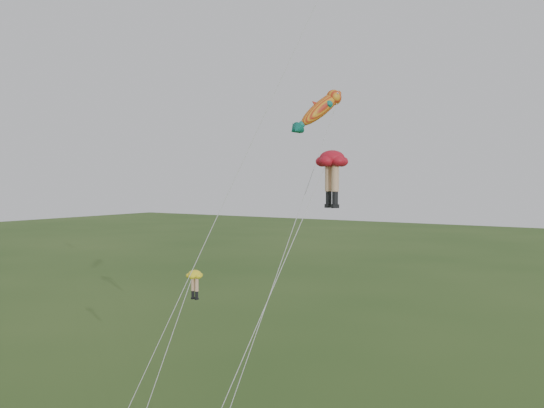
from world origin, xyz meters
The scene contains 3 objects.
legs_kite_red_mid centered at (4.42, 5.43, 13.26)m, with size 3.76×8.69×14.02m.
legs_kite_yellow centered at (-2.39, 3.34, 7.26)m, with size 1.21×5.91×8.03m.
fish_kite centered at (1.97, 8.96, 16.40)m, with size 2.48×11.33×17.79m.
Camera 1 is at (17.71, -19.94, 12.63)m, focal length 40.00 mm.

